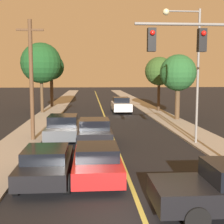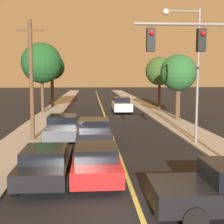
# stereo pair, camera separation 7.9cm
# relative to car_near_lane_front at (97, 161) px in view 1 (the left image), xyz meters

# --- Properties ---
(ground_plane) EXTENTS (200.00, 200.00, 0.00)m
(ground_plane) POSITION_rel_car_near_lane_front_xyz_m (1.21, -3.85, -0.70)
(ground_plane) COLOR black
(road_surface) EXTENTS (8.67, 80.00, 0.01)m
(road_surface) POSITION_rel_car_near_lane_front_xyz_m (1.21, 32.15, -0.69)
(road_surface) COLOR black
(road_surface) RESTS_ON ground
(sidewalk_left) EXTENTS (2.50, 80.00, 0.12)m
(sidewalk_left) POSITION_rel_car_near_lane_front_xyz_m (-4.37, 32.15, -0.64)
(sidewalk_left) COLOR #9E998E
(sidewalk_left) RESTS_ON ground
(sidewalk_right) EXTENTS (2.50, 80.00, 0.12)m
(sidewalk_right) POSITION_rel_car_near_lane_front_xyz_m (6.80, 32.15, -0.64)
(sidewalk_right) COLOR #9E998E
(sidewalk_right) RESTS_ON ground
(car_near_lane_front) EXTENTS (1.91, 4.28, 1.35)m
(car_near_lane_front) POSITION_rel_car_near_lane_front_xyz_m (0.00, 0.00, 0.00)
(car_near_lane_front) COLOR red
(car_near_lane_front) RESTS_ON ground
(car_near_lane_second) EXTENTS (2.03, 4.25, 1.52)m
(car_near_lane_second) POSITION_rel_car_near_lane_front_xyz_m (-0.00, 6.11, 0.08)
(car_near_lane_second) COLOR black
(car_near_lane_second) RESTS_ON ground
(car_outer_lane_front) EXTENTS (1.90, 4.24, 1.33)m
(car_outer_lane_front) POSITION_rel_car_near_lane_front_xyz_m (-1.91, -0.20, 0.02)
(car_outer_lane_front) COLOR black
(car_outer_lane_front) RESTS_ON ground
(car_outer_lane_second) EXTENTS (2.07, 4.53, 1.58)m
(car_outer_lane_second) POSITION_rel_car_near_lane_front_xyz_m (-1.91, 7.50, 0.10)
(car_outer_lane_second) COLOR #474C51
(car_outer_lane_second) RESTS_ON ground
(car_far_oncoming) EXTENTS (2.01, 4.48, 1.66)m
(car_far_oncoming) POSITION_rel_car_near_lane_front_xyz_m (3.17, 21.76, 0.13)
(car_far_oncoming) COLOR white
(car_far_oncoming) RESTS_ON ground
(traffic_signal_mast) EXTENTS (4.55, 0.42, 6.11)m
(traffic_signal_mast) POSITION_rel_car_near_lane_front_xyz_m (4.50, 0.47, 3.79)
(traffic_signal_mast) COLOR slate
(traffic_signal_mast) RESTS_ON ground
(streetlamp_right) EXTENTS (2.16, 0.36, 7.57)m
(streetlamp_right) POSITION_rel_car_near_lane_front_xyz_m (5.41, 5.70, 4.27)
(streetlamp_right) COLOR slate
(streetlamp_right) RESTS_ON ground
(utility_pole_left) EXTENTS (1.60, 0.24, 7.15)m
(utility_pole_left) POSITION_rel_car_near_lane_front_xyz_m (-3.72, 7.26, 3.15)
(utility_pole_left) COLOR #513823
(utility_pole_left) RESTS_ON ground
(tree_left_near) EXTENTS (4.22, 4.22, 7.30)m
(tree_left_near) POSITION_rel_car_near_lane_front_xyz_m (-5.28, 21.62, 4.60)
(tree_left_near) COLOR #4C3823
(tree_left_near) RESTS_ON ground
(tree_left_far) EXTENTS (3.20, 3.20, 6.56)m
(tree_left_far) POSITION_rel_car_near_lane_front_xyz_m (-4.99, 28.02, 4.33)
(tree_left_far) COLOR #3D2B1C
(tree_left_far) RESTS_ON ground
(tree_right_near) EXTENTS (3.20, 3.20, 5.73)m
(tree_right_near) POSITION_rel_car_near_lane_front_xyz_m (7.54, 15.35, 3.51)
(tree_right_near) COLOR #4C3823
(tree_right_near) RESTS_ON ground
(tree_right_far) EXTENTS (3.12, 3.12, 5.93)m
(tree_right_far) POSITION_rel_car_near_lane_front_xyz_m (7.40, 22.24, 3.77)
(tree_right_far) COLOR #3D2B1C
(tree_right_far) RESTS_ON ground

